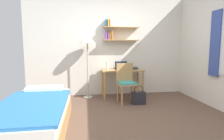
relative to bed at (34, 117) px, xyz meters
name	(u,v)px	position (x,y,z in m)	size (l,w,h in m)	color
ground_plane	(127,124)	(1.45, 0.09, -0.24)	(5.28, 5.28, 0.00)	brown
wall_back	(111,46)	(1.46, 2.11, 1.07)	(4.40, 0.27, 2.60)	silver
bed	(34,117)	(0.00, 0.00, 0.00)	(0.95, 1.97, 0.54)	#B2844C
desk	(122,75)	(1.71, 1.79, 0.34)	(1.06, 0.53, 0.71)	#B2844C
desk_chair	(126,81)	(1.71, 1.30, 0.26)	(0.46, 0.43, 0.91)	#B2844C
standing_lamp	(87,42)	(0.83, 1.81, 1.16)	(0.40, 0.40, 1.60)	#B2A893
laptop	(121,67)	(1.70, 1.86, 0.52)	(0.33, 0.21, 0.20)	black
water_bottle	(107,65)	(1.34, 1.86, 0.57)	(0.06, 0.06, 0.21)	silver
book_stack	(134,68)	(2.04, 1.84, 0.50)	(0.18, 0.25, 0.05)	#3384C6
handbag	(139,98)	(1.94, 1.09, -0.09)	(0.31, 0.13, 0.44)	#232328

